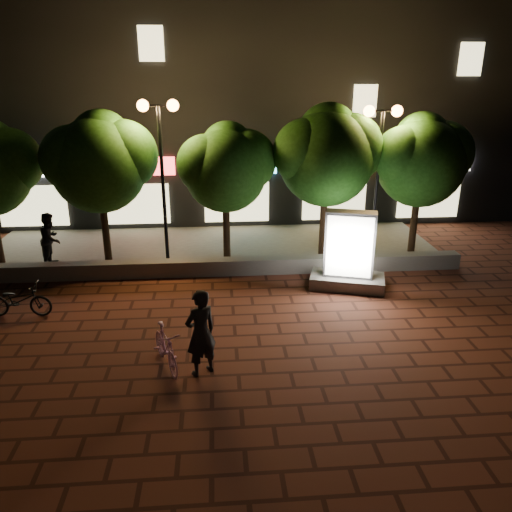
{
  "coord_description": "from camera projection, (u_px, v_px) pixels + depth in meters",
  "views": [
    {
      "loc": [
        0.2,
        -10.64,
        5.98
      ],
      "look_at": [
        1.18,
        1.5,
        1.5
      ],
      "focal_mm": 34.82,
      "sensor_mm": 36.0,
      "label": 1
    }
  ],
  "objects": [
    {
      "name": "retaining_wall",
      "position": [
        212.0,
        267.0,
        15.66
      ],
      "size": [
        16.0,
        0.45,
        0.5
      ],
      "primitive_type": "cube",
      "color": "slate",
      "rests_on": "ground"
    },
    {
      "name": "sidewalk",
      "position": [
        213.0,
        247.0,
        18.07
      ],
      "size": [
        16.0,
        5.0,
        0.08
      ],
      "primitive_type": "cube",
      "color": "slate",
      "rests_on": "ground"
    },
    {
      "name": "rider",
      "position": [
        201.0,
        333.0,
        10.23
      ],
      "size": [
        0.84,
        0.76,
        1.92
      ],
      "primitive_type": "imported",
      "rotation": [
        0.0,
        0.0,
        3.71
      ],
      "color": "black",
      "rests_on": "ground"
    },
    {
      "name": "tree_right",
      "position": [
        328.0,
        153.0,
        16.17
      ],
      "size": [
        3.72,
        3.1,
        5.07
      ],
      "color": "black",
      "rests_on": "sidewalk"
    },
    {
      "name": "scooter_parked",
      "position": [
        18.0,
        300.0,
        12.89
      ],
      "size": [
        1.75,
        0.71,
        0.9
      ],
      "primitive_type": "imported",
      "rotation": [
        0.0,
        0.0,
        1.51
      ],
      "color": "black",
      "rests_on": "ground"
    },
    {
      "name": "tree_far_right",
      "position": [
        422.0,
        157.0,
        16.48
      ],
      "size": [
        3.48,
        2.9,
        4.76
      ],
      "color": "black",
      "rests_on": "sidewalk"
    },
    {
      "name": "tree_left",
      "position": [
        100.0,
        159.0,
        15.67
      ],
      "size": [
        3.6,
        3.0,
        4.89
      ],
      "color": "black",
      "rests_on": "sidewalk"
    },
    {
      "name": "street_lamp_left",
      "position": [
        160.0,
        141.0,
        15.36
      ],
      "size": [
        1.26,
        0.36,
        5.18
      ],
      "color": "black",
      "rests_on": "sidewalk"
    },
    {
      "name": "scooter_pink",
      "position": [
        166.0,
        347.0,
        10.62
      ],
      "size": [
        1.0,
        1.64,
        0.95
      ],
      "primitive_type": "imported",
      "rotation": [
        0.0,
        0.0,
        0.38
      ],
      "color": "#BC79A7",
      "rests_on": "ground"
    },
    {
      "name": "building_block",
      "position": [
        209.0,
        97.0,
        22.43
      ],
      "size": [
        28.0,
        8.12,
        11.3
      ],
      "color": "black",
      "rests_on": "ground"
    },
    {
      "name": "tree_mid",
      "position": [
        227.0,
        165.0,
        16.05
      ],
      "size": [
        3.24,
        2.7,
        4.5
      ],
      "color": "black",
      "rests_on": "sidewalk"
    },
    {
      "name": "ground",
      "position": [
        212.0,
        337.0,
        12.0
      ],
      "size": [
        80.0,
        80.0,
        0.0
      ],
      "primitive_type": "plane",
      "color": "#502419",
      "rests_on": "ground"
    },
    {
      "name": "street_lamp_right",
      "position": [
        380.0,
        143.0,
        15.94
      ],
      "size": [
        1.26,
        0.36,
        4.98
      ],
      "color": "black",
      "rests_on": "sidewalk"
    },
    {
      "name": "ad_kiosk",
      "position": [
        349.0,
        257.0,
        14.5
      ],
      "size": [
        2.36,
        1.65,
        2.32
      ],
      "color": "slate",
      "rests_on": "ground"
    },
    {
      "name": "pedestrian",
      "position": [
        51.0,
        239.0,
        16.08
      ],
      "size": [
        0.71,
        0.88,
        1.74
      ],
      "primitive_type": "imported",
      "rotation": [
        0.0,
        0.0,
        1.51
      ],
      "color": "black",
      "rests_on": "sidewalk"
    }
  ]
}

